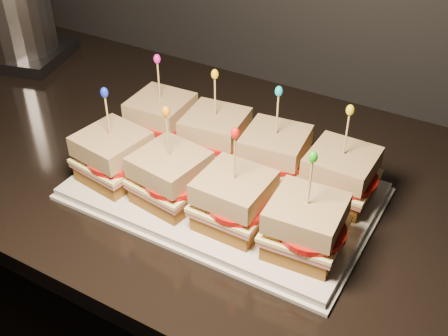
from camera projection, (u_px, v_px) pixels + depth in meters
The scene contains 61 objects.
granite_slab at pixel (342, 216), 0.90m from camera, with size 2.49×0.68×0.03m, color black.
platter at pixel (224, 191), 0.91m from camera, with size 0.47×0.29×0.02m, color silver.
platter_rim at pixel (224, 194), 0.91m from camera, with size 0.48×0.30×0.01m, color silver.
sandwich_0_bread_bot at pixel (163, 132), 1.01m from camera, with size 0.09×0.09×0.03m, color brown.
sandwich_0_ham at pixel (162, 124), 1.00m from camera, with size 0.10×0.10×0.01m, color #B3685F.
sandwich_0_cheese at pixel (162, 121), 1.00m from camera, with size 0.11×0.10×0.01m, color #FCF297.
sandwich_0_tomato at pixel (165, 121), 0.98m from camera, with size 0.09×0.09×0.01m, color red.
sandwich_0_bread_top at pixel (161, 107), 0.98m from camera, with size 0.10×0.10×0.03m, color brown.
sandwich_0_pick at pixel (159, 83), 0.95m from camera, with size 0.00×0.00×0.09m, color tan.
sandwich_0_frill at pixel (157, 59), 0.93m from camera, with size 0.01×0.01×0.02m, color #D51899.
sandwich_1_bread_bot at pixel (216, 150), 0.97m from camera, with size 0.09×0.09×0.03m, color brown.
sandwich_1_ham at pixel (215, 142), 0.96m from camera, with size 0.10×0.10×0.01m, color #B3685F.
sandwich_1_cheese at pixel (215, 138), 0.95m from camera, with size 0.11×0.10×0.01m, color #FCF297.
sandwich_1_tomato at pixel (220, 138), 0.94m from camera, with size 0.09×0.09×0.01m, color red.
sandwich_1_bread_top at pixel (215, 124), 0.94m from camera, with size 0.10×0.10×0.03m, color brown.
sandwich_1_pick at pixel (215, 99), 0.91m from camera, with size 0.00×0.00×0.09m, color tan.
sandwich_1_frill at pixel (215, 74), 0.88m from camera, with size 0.01×0.01×0.02m, color yellow.
sandwich_2_bread_bot at pixel (274, 169), 0.92m from camera, with size 0.09×0.09×0.03m, color brown.
sandwich_2_ham at pixel (274, 160), 0.91m from camera, with size 0.10×0.10×0.01m, color #B3685F.
sandwich_2_cheese at pixel (275, 157), 0.91m from camera, with size 0.11×0.10×0.01m, color #FCF297.
sandwich_2_tomato at pixel (280, 157), 0.89m from camera, with size 0.09×0.09×0.01m, color red.
sandwich_2_bread_top at pixel (275, 142), 0.89m from camera, with size 0.10×0.10×0.03m, color brown.
sandwich_2_pick at pixel (277, 117), 0.86m from camera, with size 0.00×0.00×0.09m, color tan.
sandwich_2_frill at pixel (279, 91), 0.84m from camera, with size 0.01×0.01×0.02m, color #0FAFC7.
sandwich_3_bread_bot at pixel (338, 190), 0.88m from camera, with size 0.09×0.09×0.03m, color brown.
sandwich_3_ham at pixel (339, 181), 0.87m from camera, with size 0.10×0.10×0.01m, color #B3685F.
sandwich_3_cheese at pixel (340, 178), 0.86m from camera, with size 0.11×0.10×0.01m, color #FCF297.
sandwich_3_tomato at pixel (347, 178), 0.85m from camera, with size 0.09×0.09×0.01m, color red.
sandwich_3_bread_top at pixel (342, 163), 0.85m from camera, with size 0.10×0.10×0.03m, color brown.
sandwich_3_pick at pixel (346, 137), 0.82m from camera, with size 0.00×0.00×0.09m, color tan.
sandwich_3_frill at pixel (350, 110), 0.79m from camera, with size 0.01×0.01×0.02m, color yellow.
sandwich_4_bread_bot at pixel (115, 170), 0.92m from camera, with size 0.09×0.09×0.03m, color brown.
sandwich_4_ham at pixel (114, 162), 0.91m from camera, with size 0.10×0.10×0.01m, color #B3685F.
sandwich_4_cheese at pixel (114, 158), 0.90m from camera, with size 0.11×0.10×0.01m, color #FCF297.
sandwich_4_tomato at pixel (117, 159), 0.89m from camera, with size 0.09×0.09×0.01m, color red.
sandwich_4_bread_top at pixel (111, 144), 0.89m from camera, with size 0.10×0.10×0.03m, color brown.
sandwich_4_pick at pixel (108, 119), 0.86m from camera, with size 0.00×0.00×0.09m, color tan.
sandwich_4_frill at pixel (104, 92), 0.83m from camera, with size 0.01×0.01×0.02m, color #1429CE.
sandwich_5_bread_bot at pixel (171, 192), 0.87m from camera, with size 0.09×0.09×0.03m, color brown.
sandwich_5_ham at pixel (171, 183), 0.86m from camera, with size 0.10×0.10×0.01m, color #B3685F.
sandwich_5_cheese at pixel (171, 179), 0.86m from camera, with size 0.11×0.10×0.01m, color #FCF297.
sandwich_5_tomato at pixel (175, 180), 0.84m from camera, with size 0.09×0.09×0.01m, color red.
sandwich_5_bread_top at pixel (170, 164), 0.84m from camera, with size 0.10×0.10×0.03m, color brown.
sandwich_5_pick at pixel (168, 138), 0.81m from camera, with size 0.00×0.00×0.09m, color tan.
sandwich_5_frill at pixel (166, 112), 0.79m from camera, with size 0.01×0.01×0.02m, color orange.
sandwich_6_bread_bot at pixel (234, 215), 0.83m from camera, with size 0.09×0.09×0.03m, color brown.
sandwich_6_ham at pixel (234, 206), 0.82m from camera, with size 0.10×0.10×0.01m, color #B3685F.
sandwich_6_cheese at pixel (234, 203), 0.81m from camera, with size 0.11×0.10×0.01m, color #FCF297.
sandwich_6_tomato at pixel (239, 204), 0.80m from camera, with size 0.09×0.09×0.01m, color red.
sandwich_6_bread_top at pixel (234, 187), 0.80m from camera, with size 0.10×0.10×0.03m, color brown.
sandwich_6_pick at pixel (235, 161), 0.77m from camera, with size 0.00×0.00×0.09m, color tan.
sandwich_6_frill at pixel (235, 133), 0.74m from camera, with size 0.01×0.01×0.02m, color red.
sandwich_7_bread_bot at pixel (303, 242), 0.78m from camera, with size 0.09×0.09×0.03m, color brown.
sandwich_7_ham at pixel (304, 232), 0.77m from camera, with size 0.10×0.10×0.01m, color #B3685F.
sandwich_7_cheese at pixel (305, 229), 0.77m from camera, with size 0.11×0.10×0.01m, color #FCF297.
sandwich_7_tomato at pixel (312, 230), 0.75m from camera, with size 0.09×0.09×0.01m, color red.
sandwich_7_bread_top at pixel (307, 213), 0.75m from camera, with size 0.10×0.10×0.03m, color brown.
sandwich_7_pick at pixel (310, 186), 0.72m from camera, with size 0.00×0.00×0.09m, color tan.
sandwich_7_frill at pixel (313, 157), 0.70m from camera, with size 0.01×0.01×0.02m, color #1FBB14.
appliance_base at pixel (20, 53), 1.33m from camera, with size 0.22×0.18×0.03m, color #262628.
appliance at pixel (8, 0), 1.25m from camera, with size 0.22×0.18×0.28m, color silver, non-canonical shape.
Camera 1 is at (0.51, 0.98, 1.52)m, focal length 45.00 mm.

